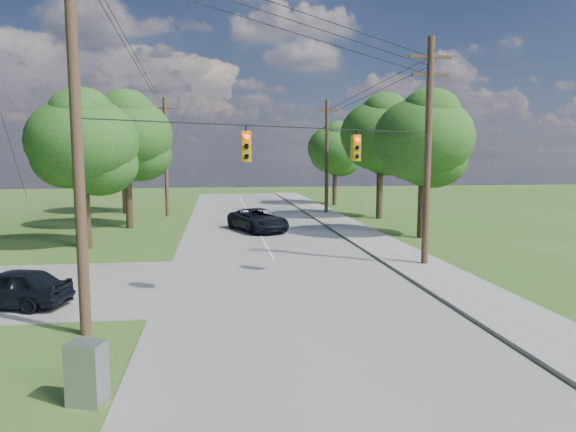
{
  "coord_description": "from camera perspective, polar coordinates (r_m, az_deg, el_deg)",
  "views": [
    {
      "loc": [
        -0.76,
        -14.69,
        5.17
      ],
      "look_at": [
        1.97,
        5.0,
        2.82
      ],
      "focal_mm": 32.0,
      "sensor_mm": 36.0,
      "label": 1
    }
  ],
  "objects": [
    {
      "name": "ground",
      "position": [
        15.59,
        -4.78,
        -12.66
      ],
      "size": [
        140.0,
        140.0,
        0.0
      ],
      "primitive_type": "plane",
      "color": "#365C1E",
      "rests_on": "ground"
    },
    {
      "name": "main_road",
      "position": [
        20.53,
        0.07,
        -7.81
      ],
      "size": [
        10.0,
        100.0,
        0.03
      ],
      "primitive_type": "cube",
      "color": "gray",
      "rests_on": "ground"
    },
    {
      "name": "sidewalk_east",
      "position": [
        22.43,
        17.41,
        -6.75
      ],
      "size": [
        2.6,
        100.0,
        0.12
      ],
      "primitive_type": "cube",
      "color": "#A2A098",
      "rests_on": "ground"
    },
    {
      "name": "pole_sw",
      "position": [
        15.6,
        -22.5,
        10.12
      ],
      "size": [
        2.0,
        0.32,
        12.0
      ],
      "color": "#503829",
      "rests_on": "ground"
    },
    {
      "name": "pole_ne",
      "position": [
        24.66,
        15.28,
        7.19
      ],
      "size": [
        2.0,
        0.32,
        10.5
      ],
      "color": "#503829",
      "rests_on": "ground"
    },
    {
      "name": "pole_north_e",
      "position": [
        45.72,
        4.33,
        6.66
      ],
      "size": [
        2.0,
        0.32,
        10.0
      ],
      "color": "#503829",
      "rests_on": "ground"
    },
    {
      "name": "pole_north_w",
      "position": [
        44.89,
        -13.41,
        6.49
      ],
      "size": [
        2.0,
        0.32,
        10.0
      ],
      "color": "#503829",
      "rests_on": "ground"
    },
    {
      "name": "power_lines",
      "position": [
        26.63,
        -3.05,
        15.33
      ],
      "size": [
        13.93,
        29.62,
        4.93
      ],
      "color": "black",
      "rests_on": "ground"
    },
    {
      "name": "traffic_signals",
      "position": [
        19.4,
        1.95,
        7.7
      ],
      "size": [
        4.91,
        3.27,
        1.05
      ],
      "color": "#C7990B",
      "rests_on": "ground"
    },
    {
      "name": "tree_w_near",
      "position": [
        30.57,
        -21.81,
        7.67
      ],
      "size": [
        6.0,
        6.0,
        8.4
      ],
      "color": "#3E311F",
      "rests_on": "ground"
    },
    {
      "name": "tree_w_mid",
      "position": [
        38.23,
        -17.49,
        8.54
      ],
      "size": [
        6.4,
        6.4,
        9.22
      ],
      "color": "#3E311F",
      "rests_on": "ground"
    },
    {
      "name": "tree_w_far",
      "position": [
        48.4,
        -17.87,
        7.69
      ],
      "size": [
        6.0,
        6.0,
        8.73
      ],
      "color": "#3E311F",
      "rests_on": "ground"
    },
    {
      "name": "tree_e_near",
      "position": [
        33.25,
        14.83,
        8.37
      ],
      "size": [
        6.2,
        6.2,
        8.81
      ],
      "color": "#3E311F",
      "rests_on": "ground"
    },
    {
      "name": "tree_e_mid",
      "position": [
        42.83,
        10.27,
        8.95
      ],
      "size": [
        6.6,
        6.6,
        9.64
      ],
      "color": "#3E311F",
      "rests_on": "ground"
    },
    {
      "name": "tree_e_far",
      "position": [
        54.1,
        5.24,
        7.5
      ],
      "size": [
        5.8,
        5.8,
        8.32
      ],
      "color": "#3E311F",
      "rests_on": "ground"
    },
    {
      "name": "car_cross_dark",
      "position": [
        19.95,
        -28.39,
        -7.01
      ],
      "size": [
        4.22,
        2.51,
        1.35
      ],
      "primitive_type": "imported",
      "rotation": [
        0.0,
        0.0,
        -1.82
      ],
      "color": "black",
      "rests_on": "cross_road"
    },
    {
      "name": "car_main_north",
      "position": [
        35.15,
        -3.36,
        -0.43
      ],
      "size": [
        4.42,
        6.06,
        1.53
      ],
      "primitive_type": "imported",
      "rotation": [
        0.0,
        0.0,
        0.39
      ],
      "color": "black",
      "rests_on": "main_road"
    },
    {
      "name": "control_cabinet",
      "position": [
        11.91,
        -21.43,
        -15.95
      ],
      "size": [
        0.87,
        0.74,
        1.33
      ],
      "primitive_type": "cube",
      "rotation": [
        0.0,
        0.0,
        -0.32
      ],
      "color": "gray",
      "rests_on": "ground"
    }
  ]
}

